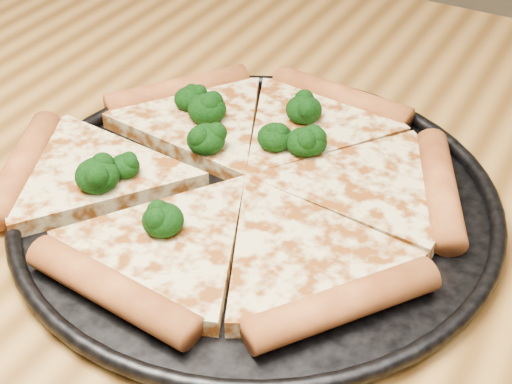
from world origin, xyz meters
The scene contains 4 objects.
dining_table centered at (0.00, 0.00, 0.66)m, with size 1.20×0.90×0.75m.
pizza_pan centered at (0.07, -0.01, 0.76)m, with size 0.39×0.39×0.02m.
pizza centered at (0.05, 0.00, 0.77)m, with size 0.39×0.35×0.03m.
broccoli_florets centered at (0.01, 0.02, 0.78)m, with size 0.16×0.22×0.03m.
Camera 1 is at (0.30, -0.43, 1.13)m, focal length 53.44 mm.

